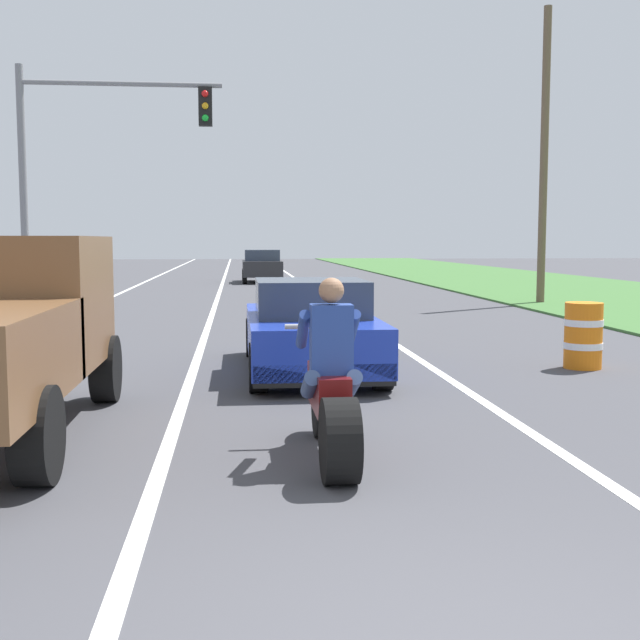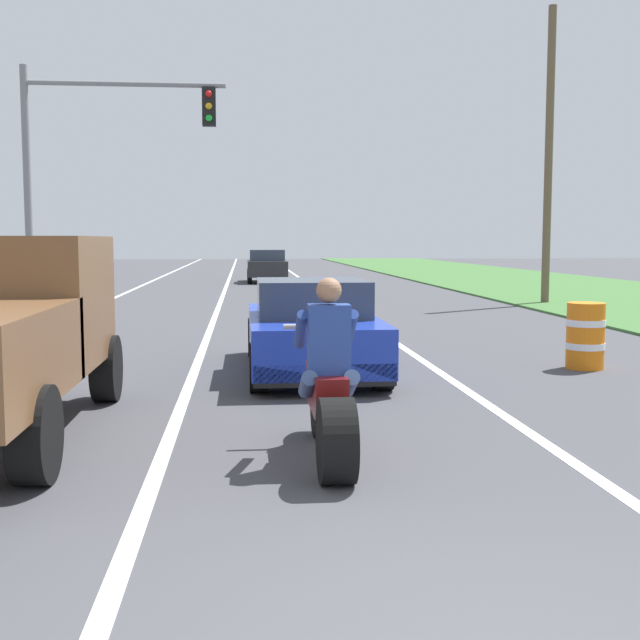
% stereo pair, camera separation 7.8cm
% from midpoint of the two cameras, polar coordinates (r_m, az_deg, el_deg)
% --- Properties ---
extents(lane_stripe_left_solid, '(0.14, 120.00, 0.01)m').
position_cam_midpoint_polar(lane_stripe_left_solid, '(23.74, -15.83, 0.78)').
color(lane_stripe_left_solid, white).
rests_on(lane_stripe_left_solid, ground).
extents(lane_stripe_right_solid, '(0.14, 120.00, 0.01)m').
position_cam_midpoint_polar(lane_stripe_right_solid, '(23.52, 1.69, 0.95)').
color(lane_stripe_right_solid, white).
rests_on(lane_stripe_right_solid, ground).
extents(lane_stripe_centre_dashed, '(0.14, 120.00, 0.01)m').
position_cam_midpoint_polar(lane_stripe_centre_dashed, '(23.35, -7.11, 0.87)').
color(lane_stripe_centre_dashed, white).
rests_on(lane_stripe_centre_dashed, ground).
extents(motorcycle_with_rider, '(0.70, 2.21, 1.62)m').
position_cam_midpoint_polar(motorcycle_with_rider, '(7.01, 0.95, -5.39)').
color(motorcycle_with_rider, black).
rests_on(motorcycle_with_rider, ground).
extents(sports_car_blue, '(1.84, 4.30, 1.37)m').
position_cam_midpoint_polar(sports_car_blue, '(11.85, -0.43, -0.67)').
color(sports_car_blue, '#1E38B2').
rests_on(sports_car_blue, ground).
extents(traffic_light_mast_near, '(4.76, 0.34, 6.00)m').
position_cam_midpoint_polar(traffic_light_mast_near, '(20.20, -15.82, 11.34)').
color(traffic_light_mast_near, gray).
rests_on(traffic_light_mast_near, ground).
extents(utility_pole_roadside, '(0.24, 0.24, 8.80)m').
position_cam_midpoint_polar(utility_pole_roadside, '(25.51, 15.94, 10.99)').
color(utility_pole_roadside, brown).
rests_on(utility_pole_roadside, ground).
extents(construction_barrel_nearest, '(0.58, 0.58, 1.00)m').
position_cam_midpoint_polar(construction_barrel_nearest, '(12.82, 18.41, -1.05)').
color(construction_barrel_nearest, orange).
rests_on(construction_barrel_nearest, ground).
extents(distant_car_far_ahead, '(1.80, 4.00, 1.50)m').
position_cam_midpoint_polar(distant_car_far_ahead, '(37.28, -3.72, 3.87)').
color(distant_car_far_ahead, '#262628').
rests_on(distant_car_far_ahead, ground).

